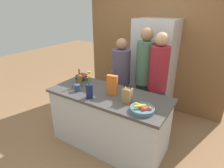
% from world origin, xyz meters
% --- Properties ---
extents(ground_plane, '(14.00, 14.00, 0.00)m').
position_xyz_m(ground_plane, '(0.00, 0.00, 0.00)').
color(ground_plane, '#936B47').
extents(kitchen_island, '(1.78, 0.76, 0.89)m').
position_xyz_m(kitchen_island, '(0.00, 0.00, 0.45)').
color(kitchen_island, silver).
rests_on(kitchen_island, ground_plane).
extents(back_wall_wood, '(2.98, 0.12, 2.60)m').
position_xyz_m(back_wall_wood, '(0.00, 1.66, 1.30)').
color(back_wall_wood, brown).
rests_on(back_wall_wood, ground_plane).
extents(refrigerator, '(0.73, 0.63, 1.86)m').
position_xyz_m(refrigerator, '(0.18, 1.30, 0.93)').
color(refrigerator, '#B7B7BC').
rests_on(refrigerator, ground_plane).
extents(fruit_bowl, '(0.30, 0.30, 0.10)m').
position_xyz_m(fruit_bowl, '(0.61, -0.19, 0.92)').
color(fruit_bowl, slate).
rests_on(fruit_bowl, kitchen_island).
extents(knife_block, '(0.12, 0.10, 0.26)m').
position_xyz_m(knife_block, '(0.34, -0.07, 0.99)').
color(knife_block, '#A87A4C').
rests_on(knife_block, kitchen_island).
extents(flower_vase, '(0.10, 0.10, 0.39)m').
position_xyz_m(flower_vase, '(-0.15, -0.24, 1.01)').
color(flower_vase, '#191E4C').
rests_on(flower_vase, kitchen_island).
extents(cereal_box, '(0.16, 0.08, 0.29)m').
position_xyz_m(cereal_box, '(0.05, 0.02, 1.03)').
color(cereal_box, orange).
rests_on(cereal_box, kitchen_island).
extents(coffee_mug, '(0.12, 0.09, 0.10)m').
position_xyz_m(coffee_mug, '(-0.44, -0.17, 0.94)').
color(coffee_mug, '#334770').
rests_on(coffee_mug, kitchen_island).
extents(book_stack, '(0.21, 0.16, 0.12)m').
position_xyz_m(book_stack, '(-0.64, 0.17, 0.95)').
color(book_stack, '#99844C').
rests_on(book_stack, kitchen_island).
extents(bottle_oil, '(0.07, 0.07, 0.23)m').
position_xyz_m(bottle_oil, '(-0.13, 0.30, 0.98)').
color(bottle_oil, brown).
rests_on(bottle_oil, kitchen_island).
extents(bottle_vinegar, '(0.07, 0.07, 0.29)m').
position_xyz_m(bottle_vinegar, '(-0.52, -0.02, 1.00)').
color(bottle_vinegar, brown).
rests_on(bottle_vinegar, kitchen_island).
extents(person_at_sink, '(0.31, 0.31, 1.58)m').
position_xyz_m(person_at_sink, '(-0.16, 0.63, 0.89)').
color(person_at_sink, '#383842').
rests_on(person_at_sink, ground_plane).
extents(person_in_blue, '(0.30, 0.30, 1.76)m').
position_xyz_m(person_in_blue, '(0.23, 0.74, 1.00)').
color(person_in_blue, '#383842').
rests_on(person_in_blue, ground_plane).
extents(person_in_red_tee, '(0.29, 0.29, 1.72)m').
position_xyz_m(person_in_red_tee, '(0.49, 0.66, 0.98)').
color(person_in_red_tee, '#383842').
rests_on(person_in_red_tee, ground_plane).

